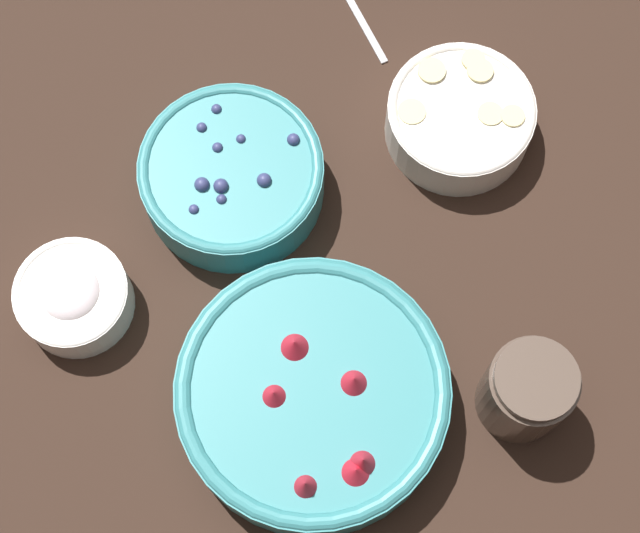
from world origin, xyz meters
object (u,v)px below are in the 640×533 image
(bowl_blueberries, at_px, (233,173))
(jar_chocolate, at_px, (526,391))
(bowl_cream, at_px, (73,296))
(bowl_strawberries, at_px, (313,395))
(bowl_bananas, at_px, (460,117))

(bowl_blueberries, xyz_separation_m, jar_chocolate, (-0.33, 0.16, 0.01))
(bowl_cream, xyz_separation_m, jar_chocolate, (-0.45, -0.01, 0.02))
(jar_chocolate, bearing_deg, bowl_cream, 0.97)
(bowl_cream, bearing_deg, bowl_strawberries, 170.79)
(bowl_blueberries, height_order, bowl_cream, bowl_blueberries)
(bowl_bananas, relative_size, bowl_cream, 1.36)
(bowl_strawberries, xyz_separation_m, bowl_bananas, (-0.08, -0.32, -0.01))
(bowl_strawberries, height_order, jar_chocolate, jar_chocolate)
(bowl_strawberries, bearing_deg, bowl_blueberries, -56.50)
(bowl_blueberries, relative_size, bowl_bananas, 1.22)
(bowl_blueberries, distance_m, bowl_bananas, 0.24)
(bowl_strawberries, xyz_separation_m, bowl_cream, (0.25, -0.04, -0.01))
(bowl_strawberries, height_order, bowl_bananas, bowl_strawberries)
(bowl_cream, relative_size, jar_chocolate, 1.08)
(bowl_bananas, xyz_separation_m, bowl_cream, (0.33, 0.28, -0.00))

